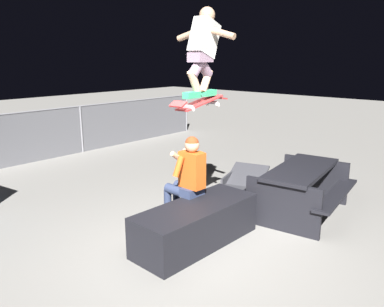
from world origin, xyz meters
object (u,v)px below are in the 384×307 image
at_px(skateboard, 200,103).
at_px(ledge_box_main, 196,224).
at_px(picnic_table_back, 301,183).
at_px(person_sitting_on_ledge, 186,177).
at_px(kicker_ramp, 244,183).
at_px(skater_airborne, 203,48).

bearing_deg(skateboard, ledge_box_main, -146.78).
height_order(skateboard, picnic_table_back, skateboard).
xyz_separation_m(ledge_box_main, person_sitting_on_ledge, (0.24, 0.39, 0.51)).
bearing_deg(person_sitting_on_ledge, picnic_table_back, -30.05).
bearing_deg(picnic_table_back, kicker_ramp, 69.52).
bearing_deg(person_sitting_on_ledge, ledge_box_main, -121.17).
height_order(skateboard, kicker_ramp, skateboard).
bearing_deg(skateboard, skater_airborne, 4.38).
height_order(kicker_ramp, picnic_table_back, picnic_table_back).
bearing_deg(kicker_ramp, person_sitting_on_ledge, -168.19).
height_order(ledge_box_main, kicker_ramp, ledge_box_main).
relative_size(skateboard, skater_airborne, 0.92).
bearing_deg(person_sitting_on_ledge, skater_airborne, -60.18).
relative_size(skater_airborne, kicker_ramp, 0.92).
bearing_deg(picnic_table_back, skater_airborne, 153.83).
height_order(ledge_box_main, picnic_table_back, picnic_table_back).
distance_m(ledge_box_main, kicker_ramp, 2.52).
relative_size(ledge_box_main, kicker_ramp, 1.46).
height_order(person_sitting_on_ledge, skateboard, skateboard).
distance_m(ledge_box_main, person_sitting_on_ledge, 0.68).
bearing_deg(kicker_ramp, skateboard, -162.71).
xyz_separation_m(skateboard, skater_airborne, (0.06, 0.00, 0.69)).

